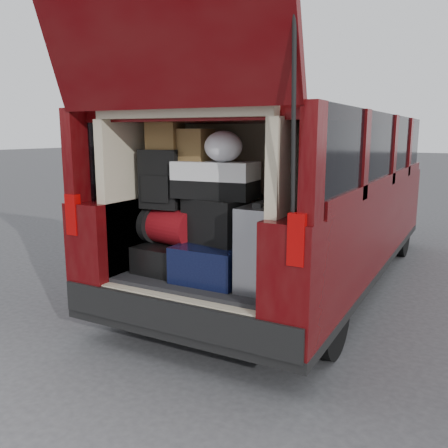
{
  "coord_description": "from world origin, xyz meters",
  "views": [
    {
      "loc": [
        1.74,
        -2.79,
        1.6
      ],
      "look_at": [
        0.1,
        0.2,
        0.95
      ],
      "focal_mm": 38.0,
      "sensor_mm": 36.0,
      "label": 1
    }
  ],
  "objects": [
    {
      "name": "backpack",
      "position": [
        -0.41,
        0.15,
        1.26
      ],
      "size": [
        0.33,
        0.22,
        0.45
      ],
      "primitive_type": "cube",
      "rotation": [
        0.0,
        0.0,
        0.1
      ],
      "color": "black",
      "rests_on": "red_duffel"
    },
    {
      "name": "ground",
      "position": [
        0.0,
        0.0,
        0.0
      ],
      "size": [
        80.0,
        80.0,
        0.0
      ],
      "primitive_type": "plane",
      "color": "#363638",
      "rests_on": "ground"
    },
    {
      "name": "minivan",
      "position": [
        0.0,
        1.86,
        0.91
      ],
      "size": [
        1.9,
        5.35,
        2.77
      ],
      "color": "black",
      "rests_on": "ground"
    },
    {
      "name": "black_soft_case",
      "position": [
        0.05,
        0.17,
        0.97
      ],
      "size": [
        0.5,
        0.36,
        0.32
      ],
      "primitive_type": "cube",
      "rotation": [
        0.0,
        0.0,
        -0.2
      ],
      "color": "black",
      "rests_on": "navy_hardshell"
    },
    {
      "name": "grocery_sack_lower",
      "position": [
        -0.39,
        0.18,
        1.59
      ],
      "size": [
        0.26,
        0.22,
        0.22
      ],
      "primitive_type": "cube",
      "rotation": [
        0.0,
        0.0,
        0.12
      ],
      "color": "olive",
      "rests_on": "backpack"
    },
    {
      "name": "silver_roller",
      "position": [
        0.46,
        0.07,
        0.84
      ],
      "size": [
        0.25,
        0.39,
        0.57
      ],
      "primitive_type": "cube",
      "rotation": [
        0.0,
        0.0,
        0.02
      ],
      "color": "silver",
      "rests_on": "load_floor"
    },
    {
      "name": "red_duffel",
      "position": [
        -0.33,
        0.16,
        0.9
      ],
      "size": [
        0.47,
        0.35,
        0.28
      ],
      "primitive_type": "cube",
      "rotation": [
        0.0,
        0.0,
        -0.19
      ],
      "color": "maroon",
      "rests_on": "black_hardshell"
    },
    {
      "name": "plastic_bag_center",
      "position": [
        0.12,
        0.16,
        1.51
      ],
      "size": [
        0.28,
        0.26,
        0.22
      ],
      "primitive_type": "ellipsoid",
      "rotation": [
        0.0,
        0.0,
        0.01
      ],
      "color": "white",
      "rests_on": "twotone_duffel"
    },
    {
      "name": "load_floor",
      "position": [
        0.0,
        0.28,
        0.28
      ],
      "size": [
        1.24,
        1.05,
        0.55
      ],
      "primitive_type": "cube",
      "color": "black",
      "rests_on": "ground"
    },
    {
      "name": "twotone_duffel",
      "position": [
        0.03,
        0.21,
        1.27
      ],
      "size": [
        0.62,
        0.35,
        0.27
      ],
      "primitive_type": "cube",
      "rotation": [
        0.0,
        0.0,
        0.08
      ],
      "color": "white",
      "rests_on": "black_soft_case"
    },
    {
      "name": "grocery_sack_upper",
      "position": [
        -0.16,
        0.23,
        1.52
      ],
      "size": [
        0.24,
        0.2,
        0.23
      ],
      "primitive_type": "cube",
      "rotation": [
        0.0,
        0.0,
        -0.05
      ],
      "color": "olive",
      "rests_on": "twotone_duffel"
    },
    {
      "name": "black_hardshell",
      "position": [
        -0.36,
        0.16,
        0.65
      ],
      "size": [
        0.4,
        0.54,
        0.21
      ],
      "primitive_type": "cube",
      "rotation": [
        0.0,
        0.0,
        -0.05
      ],
      "color": "black",
      "rests_on": "load_floor"
    },
    {
      "name": "navy_hardshell",
      "position": [
        0.07,
        0.15,
        0.68
      ],
      "size": [
        0.5,
        0.6,
        0.26
      ],
      "primitive_type": "cube",
      "rotation": [
        0.0,
        0.0,
        0.01
      ],
      "color": "black",
      "rests_on": "load_floor"
    }
  ]
}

